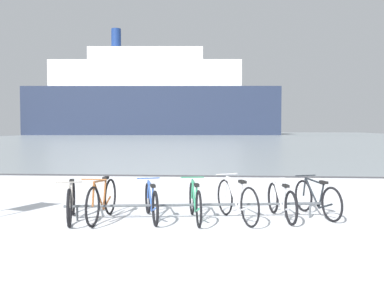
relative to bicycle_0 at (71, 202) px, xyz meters
The scene contains 10 objects.
ground 51.11m from the bicycle_0, 86.76° to the left, with size 80.00×132.00×0.08m.
bike_rack 2.35m from the bicycle_0, ahead, with size 4.92×0.70×0.31m.
bicycle_0 is the anchor object (origin of this frame).
bicycle_1 0.57m from the bicycle_0, ahead, with size 0.46×1.78×0.85m.
bicycle_2 1.50m from the bicycle_0, ahead, with size 0.63×1.66×0.75m.
bicycle_3 2.33m from the bicycle_0, ahead, with size 0.49×1.71×0.78m.
bicycle_4 3.11m from the bicycle_0, ahead, with size 0.76×1.67×0.84m.
bicycle_5 3.99m from the bicycle_0, ahead, with size 0.49×1.66×0.74m.
bicycle_6 4.75m from the bicycle_0, ahead, with size 0.66×1.57×0.77m.
ferry_ship 82.37m from the bicycle_0, 98.51° to the left, with size 53.60×14.94×22.70m.
Camera 1 is at (-0.09, -4.65, 1.78)m, focal length 38.66 mm.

